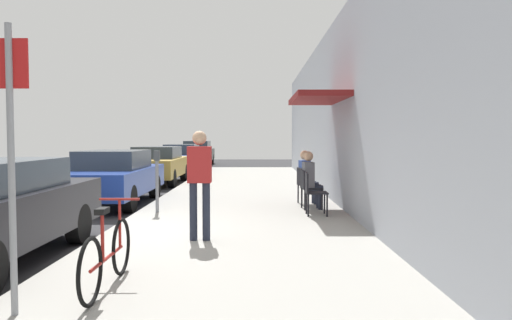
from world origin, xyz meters
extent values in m
plane|color=#2D2D30|center=(0.00, 0.00, 0.00)|extent=(60.00, 60.00, 0.00)
cube|color=#9E9B93|center=(2.25, 2.00, 0.06)|extent=(4.50, 32.00, 0.12)
cube|color=#999EA8|center=(4.65, 2.00, 2.30)|extent=(0.30, 32.00, 4.60)
cube|color=maroon|center=(3.95, 3.03, 2.60)|extent=(1.10, 2.80, 0.12)
cylinder|color=black|center=(-0.31, -0.13, 0.32)|extent=(0.22, 0.64, 0.64)
cube|color=navy|center=(-1.10, 4.38, 0.62)|extent=(1.80, 4.40, 0.61)
cube|color=#333D47|center=(-1.10, 4.53, 1.16)|extent=(1.48, 2.11, 0.46)
cylinder|color=black|center=(-0.31, 5.74, 0.32)|extent=(0.22, 0.64, 0.64)
cylinder|color=black|center=(-1.89, 5.74, 0.32)|extent=(0.22, 0.64, 0.64)
cylinder|color=black|center=(-0.31, 3.02, 0.32)|extent=(0.22, 0.64, 0.64)
cylinder|color=black|center=(-1.89, 3.02, 0.32)|extent=(0.22, 0.64, 0.64)
cube|color=#A58433|center=(-1.10, 9.91, 0.64)|extent=(1.80, 4.40, 0.63)
cube|color=#333D47|center=(-1.10, 10.06, 1.17)|extent=(1.48, 2.11, 0.43)
cylinder|color=black|center=(-0.31, 11.27, 0.32)|extent=(0.22, 0.64, 0.64)
cylinder|color=black|center=(-1.89, 11.27, 0.32)|extent=(0.22, 0.64, 0.64)
cylinder|color=black|center=(-0.31, 8.54, 0.32)|extent=(0.22, 0.64, 0.64)
cylinder|color=black|center=(-1.89, 8.54, 0.32)|extent=(0.22, 0.64, 0.64)
cube|color=navy|center=(-1.10, 15.78, 0.60)|extent=(1.80, 4.40, 0.57)
cube|color=#333D47|center=(-1.10, 15.93, 1.14)|extent=(1.48, 2.11, 0.50)
cylinder|color=black|center=(-0.31, 17.15, 0.32)|extent=(0.22, 0.64, 0.64)
cylinder|color=black|center=(-1.89, 17.15, 0.32)|extent=(0.22, 0.64, 0.64)
cylinder|color=black|center=(-0.31, 14.42, 0.32)|extent=(0.22, 0.64, 0.64)
cylinder|color=black|center=(-1.89, 14.42, 0.32)|extent=(0.22, 0.64, 0.64)
cube|color=#47514C|center=(-1.10, 22.10, 0.67)|extent=(1.80, 4.40, 0.69)
cube|color=#333D47|center=(-1.10, 22.25, 1.26)|extent=(1.48, 2.11, 0.49)
cylinder|color=black|center=(-0.31, 23.47, 0.32)|extent=(0.22, 0.64, 0.64)
cylinder|color=black|center=(-1.89, 23.47, 0.32)|extent=(0.22, 0.64, 0.64)
cylinder|color=black|center=(-0.31, 20.74, 0.32)|extent=(0.22, 0.64, 0.64)
cylinder|color=black|center=(-1.89, 20.74, 0.32)|extent=(0.22, 0.64, 0.64)
cylinder|color=slate|center=(0.45, 2.41, 0.67)|extent=(0.07, 0.07, 1.10)
cube|color=#383D42|center=(0.45, 2.41, 1.33)|extent=(0.12, 0.10, 0.22)
cylinder|color=gray|center=(0.40, -3.61, 1.42)|extent=(0.06, 0.06, 2.60)
cube|color=red|center=(0.40, -3.59, 2.37)|extent=(0.32, 0.02, 0.44)
torus|color=black|center=(1.01, -2.34, 0.45)|extent=(0.04, 0.66, 0.66)
torus|color=black|center=(1.01, -3.39, 0.45)|extent=(0.04, 0.66, 0.66)
cylinder|color=maroon|center=(1.01, -2.86, 0.45)|extent=(0.04, 1.05, 0.04)
cylinder|color=maroon|center=(1.01, -3.01, 0.70)|extent=(0.04, 0.04, 0.50)
cube|color=black|center=(1.01, -3.01, 0.97)|extent=(0.10, 0.20, 0.06)
cylinder|color=maroon|center=(1.01, -2.39, 0.73)|extent=(0.03, 0.03, 0.56)
cylinder|color=maroon|center=(1.01, -2.39, 1.01)|extent=(0.46, 0.03, 0.03)
cylinder|color=black|center=(4.01, 2.15, 0.34)|extent=(0.04, 0.04, 0.45)
cylinder|color=black|center=(4.01, 1.77, 0.34)|extent=(0.04, 0.04, 0.45)
cylinder|color=black|center=(3.63, 2.16, 0.34)|extent=(0.04, 0.04, 0.45)
cylinder|color=black|center=(3.63, 1.78, 0.34)|extent=(0.04, 0.04, 0.45)
cube|color=black|center=(3.82, 1.96, 0.59)|extent=(0.44, 0.44, 0.03)
cube|color=black|center=(3.61, 1.97, 0.79)|extent=(0.03, 0.44, 0.40)
cylinder|color=black|center=(3.99, 3.04, 0.34)|extent=(0.04, 0.04, 0.45)
cylinder|color=black|center=(4.02, 2.66, 0.34)|extent=(0.04, 0.04, 0.45)
cylinder|color=black|center=(3.61, 3.01, 0.34)|extent=(0.04, 0.04, 0.45)
cylinder|color=black|center=(3.65, 2.63, 0.34)|extent=(0.04, 0.04, 0.45)
cube|color=black|center=(3.82, 2.84, 0.59)|extent=(0.48, 0.48, 0.03)
cube|color=black|center=(3.61, 2.82, 0.79)|extent=(0.07, 0.44, 0.40)
cylinder|color=#232838|center=(3.99, 2.95, 0.35)|extent=(0.11, 0.11, 0.47)
cylinder|color=#232838|center=(3.86, 2.94, 0.59)|extent=(0.37, 0.17, 0.14)
cylinder|color=#232838|center=(4.01, 2.75, 0.35)|extent=(0.11, 0.11, 0.47)
cylinder|color=#232838|center=(3.88, 2.74, 0.59)|extent=(0.37, 0.17, 0.14)
cube|color=#595960|center=(3.74, 2.83, 0.89)|extent=(0.25, 0.38, 0.56)
sphere|color=tan|center=(3.74, 2.83, 1.30)|extent=(0.22, 0.22, 0.22)
cylinder|color=black|center=(3.98, 3.88, 0.34)|extent=(0.04, 0.04, 0.45)
cylinder|color=black|center=(4.03, 3.50, 0.34)|extent=(0.04, 0.04, 0.45)
cylinder|color=black|center=(3.60, 3.82, 0.34)|extent=(0.04, 0.04, 0.45)
cylinder|color=black|center=(3.66, 3.45, 0.34)|extent=(0.04, 0.04, 0.45)
cube|color=black|center=(3.82, 3.66, 0.59)|extent=(0.50, 0.50, 0.03)
cube|color=black|center=(3.62, 3.63, 0.79)|extent=(0.09, 0.44, 0.40)
cylinder|color=#232838|center=(3.98, 3.79, 0.35)|extent=(0.11, 0.11, 0.47)
cylinder|color=#232838|center=(3.85, 3.77, 0.59)|extent=(0.38, 0.19, 0.14)
cylinder|color=#232838|center=(4.01, 3.59, 0.35)|extent=(0.11, 0.11, 0.47)
cylinder|color=#232838|center=(3.88, 3.57, 0.59)|extent=(0.38, 0.19, 0.14)
cube|color=#334C99|center=(3.74, 3.65, 0.89)|extent=(0.27, 0.39, 0.56)
sphere|color=tan|center=(3.74, 3.65, 1.30)|extent=(0.22, 0.22, 0.22)
cylinder|color=#232838|center=(1.60, -0.46, 0.57)|extent=(0.12, 0.12, 0.90)
cylinder|color=#232838|center=(1.80, -0.46, 0.57)|extent=(0.12, 0.12, 0.90)
cube|color=#B22626|center=(1.70, -0.46, 1.30)|extent=(0.36, 0.22, 0.56)
sphere|color=tan|center=(1.70, -0.46, 1.71)|extent=(0.22, 0.22, 0.22)
camera|label=1|loc=(2.57, -7.88, 1.72)|focal=33.81mm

